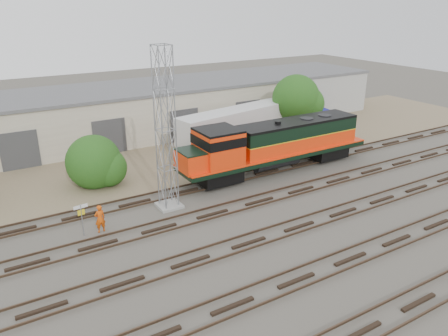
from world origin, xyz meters
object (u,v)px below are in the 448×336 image
locomotive (274,144)px  semi_trailer (237,123)px  worker (100,219)px  signal_tower (166,133)px

locomotive → semi_trailer: size_ratio=1.37×
worker → semi_trailer: size_ratio=0.14×
signal_tower → semi_trailer: 14.88m
locomotive → worker: bearing=-170.0°
worker → semi_trailer: bearing=-154.0°
worker → signal_tower: bearing=-173.1°
worker → semi_trailer: 19.63m
locomotive → semi_trailer: bearing=83.0°
semi_trailer → worker: bearing=-160.0°
signal_tower → semi_trailer: bearing=37.6°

